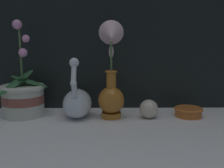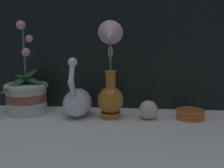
% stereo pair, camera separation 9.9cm
% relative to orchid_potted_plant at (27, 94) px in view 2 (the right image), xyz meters
% --- Properties ---
extents(ground_plane, '(2.80, 2.80, 0.00)m').
position_rel_orchid_potted_plant_xyz_m(ground_plane, '(0.31, -0.13, -0.08)').
color(ground_plane, white).
extents(orchid_potted_plant, '(0.18, 0.21, 0.36)m').
position_rel_orchid_potted_plant_xyz_m(orchid_potted_plant, '(0.00, 0.00, 0.00)').
color(orchid_potted_plant, beige).
rests_on(orchid_potted_plant, ground_plane).
extents(swan_figurine, '(0.11, 0.21, 0.23)m').
position_rel_orchid_potted_plant_xyz_m(swan_figurine, '(0.21, -0.02, -0.02)').
color(swan_figurine, silver).
rests_on(swan_figurine, ground_plane).
extents(blue_vase, '(0.10, 0.12, 0.36)m').
position_rel_orchid_potted_plant_xyz_m(blue_vase, '(0.34, -0.04, 0.06)').
color(blue_vase, '#B26B23').
rests_on(blue_vase, ground_plane).
extents(glass_sphere, '(0.07, 0.07, 0.07)m').
position_rel_orchid_potted_plant_xyz_m(glass_sphere, '(0.48, -0.04, -0.04)').
color(glass_sphere, beige).
rests_on(glass_sphere, ground_plane).
extents(amber_dish, '(0.11, 0.11, 0.03)m').
position_rel_orchid_potted_plant_xyz_m(amber_dish, '(0.64, -0.02, -0.06)').
color(amber_dish, '#C66628').
rests_on(amber_dish, ground_plane).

